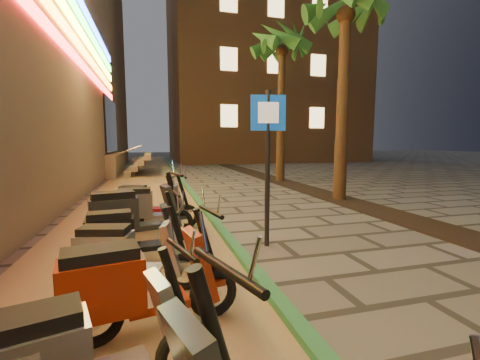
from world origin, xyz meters
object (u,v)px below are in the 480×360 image
object	(u,v)px
pedestrian_sign	(268,147)
scooter_9	(131,215)
scooter_11	(143,201)
scooter_8	(128,235)
scooter_5	(75,358)
scooter_7	(124,255)
scooter_6	(133,285)
scooter_10	(148,206)

from	to	relation	value
pedestrian_sign	scooter_9	distance (m)	2.69
scooter_11	scooter_8	bearing A→B (deg)	-76.13
pedestrian_sign	scooter_5	world-z (taller)	pedestrian_sign
scooter_5	scooter_7	size ratio (longest dim) A/B	1.03
scooter_8	scooter_11	bearing A→B (deg)	81.89
scooter_6	scooter_11	distance (m)	4.73
scooter_7	scooter_10	distance (m)	2.80
scooter_5	scooter_8	distance (m)	2.78
pedestrian_sign	scooter_6	world-z (taller)	pedestrian_sign
scooter_6	scooter_10	size ratio (longest dim) A/B	1.02
scooter_5	scooter_8	bearing A→B (deg)	71.30
scooter_7	scooter_9	world-z (taller)	scooter_9
pedestrian_sign	scooter_11	bearing A→B (deg)	142.20
scooter_5	scooter_6	distance (m)	0.96
scooter_11	scooter_6	bearing A→B (deg)	-72.90
scooter_9	scooter_6	bearing A→B (deg)	-99.05
scooter_9	scooter_10	xyz separation A→B (m)	(0.28, 0.97, -0.05)
scooter_7	scooter_5	bearing A→B (deg)	-80.42
scooter_8	scooter_10	distance (m)	1.98
scooter_7	scooter_9	distance (m)	1.82
scooter_10	scooter_6	bearing A→B (deg)	-89.37
scooter_10	scooter_11	size ratio (longest dim) A/B	1.09
scooter_7	scooter_11	size ratio (longest dim) A/B	1.00
scooter_9	scooter_11	world-z (taller)	scooter_9
pedestrian_sign	scooter_6	xyz separation A→B (m)	(-2.14, -2.21, -1.24)
scooter_9	scooter_5	bearing A→B (deg)	-104.47
scooter_7	pedestrian_sign	bearing A→B (deg)	40.91
scooter_8	scooter_9	xyz separation A→B (m)	(-0.01, 0.99, 0.09)
pedestrian_sign	scooter_10	xyz separation A→B (m)	(-2.04, 1.62, -1.25)
scooter_5	scooter_9	xyz separation A→B (m)	(0.12, 3.77, 0.08)
pedestrian_sign	scooter_5	bearing A→B (deg)	-116.29
scooter_7	scooter_10	bearing A→B (deg)	98.67
scooter_5	scooter_7	bearing A→B (deg)	69.73
scooter_6	scooter_8	world-z (taller)	scooter_6
scooter_10	pedestrian_sign	bearing A→B (deg)	-36.31
scooter_7	scooter_9	bearing A→B (deg)	104.76
scooter_10	scooter_7	bearing A→B (deg)	-93.05
scooter_9	pedestrian_sign	bearing A→B (deg)	-28.24
scooter_8	pedestrian_sign	bearing A→B (deg)	3.51
scooter_5	scooter_6	world-z (taller)	scooter_6
scooter_6	scooter_7	world-z (taller)	scooter_6
scooter_7	scooter_10	size ratio (longest dim) A/B	0.91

